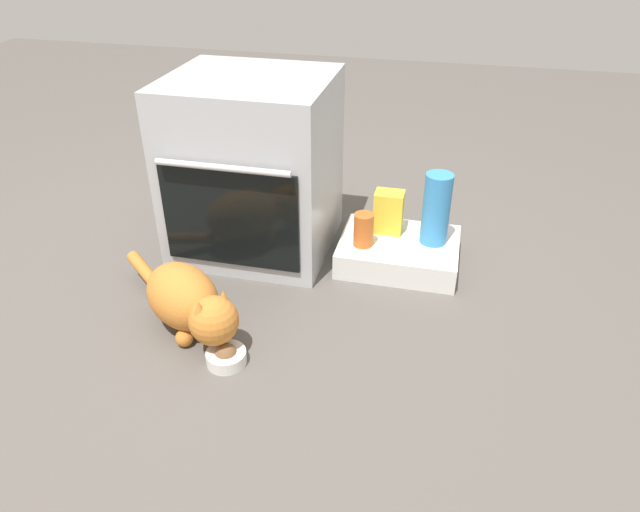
% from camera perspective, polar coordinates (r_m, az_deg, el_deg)
% --- Properties ---
extents(ground, '(8.00, 8.00, 0.00)m').
position_cam_1_polar(ground, '(2.25, -8.17, -5.22)').
color(ground, '#56514C').
extents(oven, '(0.64, 0.63, 0.74)m').
position_cam_1_polar(oven, '(2.49, -6.46, 8.58)').
color(oven, '#B7BABF').
rests_on(oven, ground).
extents(pantry_cabinet, '(0.49, 0.38, 0.11)m').
position_cam_1_polar(pantry_cabinet, '(2.49, 7.63, 0.43)').
color(pantry_cabinet, white).
rests_on(pantry_cabinet, ground).
extents(food_bowl, '(0.13, 0.13, 0.08)m').
position_cam_1_polar(food_bowl, '(2.01, -9.07, -9.54)').
color(food_bowl, white).
rests_on(food_bowl, ground).
extents(cat, '(0.60, 0.47, 0.24)m').
position_cam_1_polar(cat, '(2.10, -12.61, -4.28)').
color(cat, '#C6752D').
rests_on(cat, ground).
extents(water_bottle, '(0.11, 0.11, 0.30)m').
position_cam_1_polar(water_bottle, '(2.41, 11.19, 4.48)').
color(water_bottle, '#388CD1').
rests_on(water_bottle, pantry_cabinet).
extents(sauce_jar, '(0.08, 0.08, 0.14)m').
position_cam_1_polar(sauce_jar, '(2.38, 4.23, 2.55)').
color(sauce_jar, '#D16023').
rests_on(sauce_jar, pantry_cabinet).
extents(snack_bag, '(0.12, 0.09, 0.18)m').
position_cam_1_polar(snack_bag, '(2.49, 6.65, 4.26)').
color(snack_bag, yellow).
rests_on(snack_bag, pantry_cabinet).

